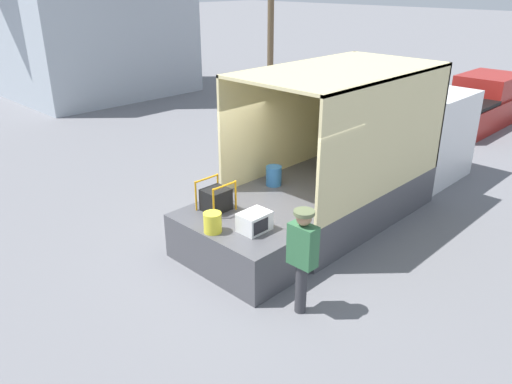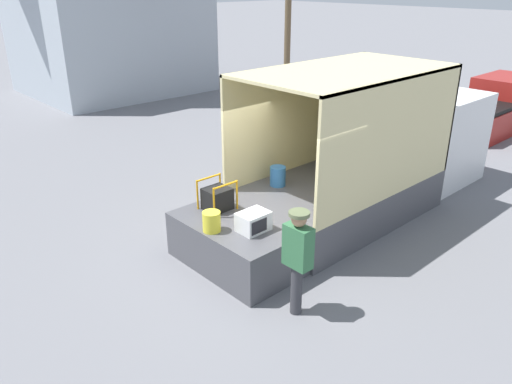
% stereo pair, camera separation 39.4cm
% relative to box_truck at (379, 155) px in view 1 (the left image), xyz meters
% --- Properties ---
extents(ground_plane, '(160.00, 160.00, 0.00)m').
position_rel_box_truck_xyz_m(ground_plane, '(-3.98, -0.00, -0.96)').
color(ground_plane, slate).
extents(box_truck, '(6.82, 2.45, 3.18)m').
position_rel_box_truck_xyz_m(box_truck, '(0.00, 0.00, 0.00)').
color(box_truck, white).
rests_on(box_truck, ground).
extents(tailgate_deck, '(1.42, 2.33, 0.86)m').
position_rel_box_truck_xyz_m(tailgate_deck, '(-4.69, -0.00, -0.53)').
color(tailgate_deck, '#4C4C51').
rests_on(tailgate_deck, ground).
extents(microwave, '(0.52, 0.41, 0.34)m').
position_rel_box_truck_xyz_m(microwave, '(-4.68, -0.45, 0.06)').
color(microwave, white).
rests_on(microwave, tailgate_deck).
extents(portable_generator, '(0.57, 0.53, 0.57)m').
position_rel_box_truck_xyz_m(portable_generator, '(-4.57, 0.64, 0.11)').
color(portable_generator, black).
rests_on(portable_generator, tailgate_deck).
extents(orange_bucket, '(0.31, 0.31, 0.35)m').
position_rel_box_truck_xyz_m(orange_bucket, '(-5.21, 0.02, 0.07)').
color(orange_bucket, yellow).
rests_on(orange_bucket, tailgate_deck).
extents(worker_person, '(0.31, 0.44, 1.74)m').
position_rel_box_truck_xyz_m(worker_person, '(-4.95, -1.72, 0.11)').
color(worker_person, '#38383D').
rests_on(worker_person, ground).
extents(pickup_truck_red, '(5.31, 1.88, 1.67)m').
position_rel_box_truck_xyz_m(pickup_truck_red, '(7.95, 0.78, -0.28)').
color(pickup_truck_red, maroon).
rests_on(pickup_truck_red, ground).
extents(house_backdrop, '(7.43, 6.78, 7.51)m').
position_rel_box_truck_xyz_m(house_backdrop, '(1.19, 15.43, 2.87)').
color(house_backdrop, '#A8B2BC').
rests_on(house_backdrop, ground).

